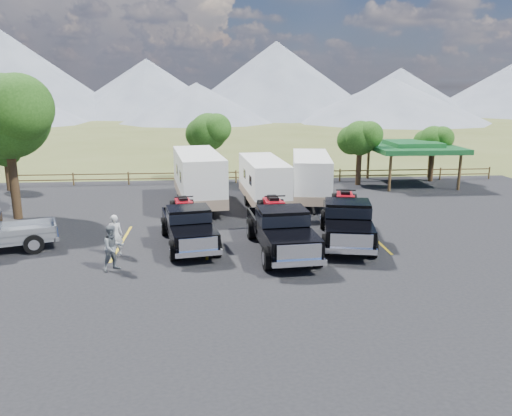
{
  "coord_description": "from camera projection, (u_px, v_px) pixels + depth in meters",
  "views": [
    {
      "loc": [
        -1.61,
        -18.68,
        7.12
      ],
      "look_at": [
        0.29,
        3.93,
        1.6
      ],
      "focal_mm": 35.0,
      "sensor_mm": 36.0,
      "label": 1
    }
  ],
  "objects": [
    {
      "name": "asphalt_lot",
      "position": [
        251.0,
        246.0,
        22.81
      ],
      "size": [
        44.0,
        34.0,
        0.04
      ],
      "primitive_type": "cube",
      "color": "black",
      "rests_on": "ground"
    },
    {
      "name": "rig_right",
      "position": [
        347.0,
        219.0,
        23.33
      ],
      "size": [
        3.36,
        6.9,
        2.21
      ],
      "rotation": [
        0.0,
        0.0,
        -0.2
      ],
      "color": "black",
      "rests_on": "asphalt_lot"
    },
    {
      "name": "tree_ne_a",
      "position": [
        360.0,
        138.0,
        36.29
      ],
      "size": [
        3.11,
        2.92,
        4.76
      ],
      "color": "#302012",
      "rests_on": "ground"
    },
    {
      "name": "stall_lines",
      "position": [
        250.0,
        239.0,
        23.77
      ],
      "size": [
        12.12,
        5.5,
        0.01
      ],
      "color": "gold",
      "rests_on": "asphalt_lot"
    },
    {
      "name": "tree_big_nw",
      "position": [
        6.0,
        117.0,
        26.3
      ],
      "size": [
        5.54,
        5.18,
        7.84
      ],
      "color": "#302012",
      "rests_on": "ground"
    },
    {
      "name": "trailer_right",
      "position": [
        311.0,
        178.0,
        31.21
      ],
      "size": [
        3.2,
        8.56,
        2.96
      ],
      "rotation": [
        0.0,
        0.0,
        -0.15
      ],
      "color": "white",
      "rests_on": "asphalt_lot"
    },
    {
      "name": "tree_north",
      "position": [
        208.0,
        132.0,
        37.25
      ],
      "size": [
        3.46,
        3.24,
        5.25
      ],
      "color": "#302012",
      "rests_on": "ground"
    },
    {
      "name": "tree_ne_b",
      "position": [
        433.0,
        141.0,
        37.83
      ],
      "size": [
        2.77,
        2.59,
        4.27
      ],
      "color": "#302012",
      "rests_on": "ground"
    },
    {
      "name": "person_a",
      "position": [
        115.0,
        235.0,
        21.38
      ],
      "size": [
        0.72,
        0.54,
        1.8
      ],
      "primitive_type": "imported",
      "rotation": [
        0.0,
        0.0,
        3.32
      ],
      "color": "silver",
      "rests_on": "asphalt_lot"
    },
    {
      "name": "rail_fence",
      "position": [
        262.0,
        175.0,
        37.84
      ],
      "size": [
        36.12,
        0.12,
        1.0
      ],
      "color": "brown",
      "rests_on": "ground"
    },
    {
      "name": "pavilion",
      "position": [
        413.0,
        147.0,
        36.76
      ],
      "size": [
        6.2,
        6.2,
        3.22
      ],
      "color": "brown",
      "rests_on": "ground"
    },
    {
      "name": "mountain_range",
      "position": [
        188.0,
        84.0,
        120.03
      ],
      "size": [
        209.0,
        71.0,
        20.0
      ],
      "color": "slate",
      "rests_on": "ground"
    },
    {
      "name": "rig_center",
      "position": [
        281.0,
        227.0,
        21.93
      ],
      "size": [
        2.76,
        6.81,
        2.23
      ],
      "rotation": [
        0.0,
        0.0,
        0.08
      ],
      "color": "black",
      "rests_on": "asphalt_lot"
    },
    {
      "name": "ground",
      "position": [
        257.0,
        270.0,
        19.91
      ],
      "size": [
        320.0,
        320.0,
        0.0
      ],
      "primitive_type": "plane",
      "color": "#4B5323",
      "rests_on": "ground"
    },
    {
      "name": "trailer_left",
      "position": [
        198.0,
        178.0,
        30.12
      ],
      "size": [
        3.48,
        9.44,
        3.26
      ],
      "rotation": [
        0.0,
        0.0,
        0.14
      ],
      "color": "white",
      "rests_on": "asphalt_lot"
    },
    {
      "name": "trailer_center",
      "position": [
        264.0,
        182.0,
        30.14
      ],
      "size": [
        2.67,
        8.26,
        2.86
      ],
      "rotation": [
        0.0,
        0.0,
        0.08
      ],
      "color": "white",
      "rests_on": "asphalt_lot"
    },
    {
      "name": "rig_left",
      "position": [
        188.0,
        224.0,
        22.83
      ],
      "size": [
        3.0,
        6.3,
        2.02
      ],
      "rotation": [
        0.0,
        0.0,
        0.18
      ],
      "color": "black",
      "rests_on": "asphalt_lot"
    },
    {
      "name": "tree_nw_small",
      "position": [
        5.0,
        151.0,
        34.42
      ],
      "size": [
        2.59,
        2.43,
        3.85
      ],
      "color": "#302012",
      "rests_on": "ground"
    },
    {
      "name": "person_b",
      "position": [
        113.0,
        248.0,
        19.61
      ],
      "size": [
        1.14,
        1.1,
        1.85
      ],
      "primitive_type": "imported",
      "rotation": [
        0.0,
        0.0,
        0.66
      ],
      "color": "slate",
      "rests_on": "asphalt_lot"
    }
  ]
}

